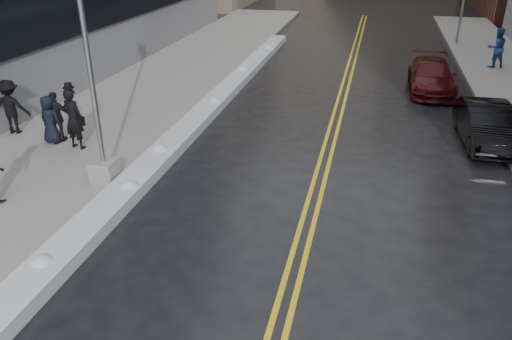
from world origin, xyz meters
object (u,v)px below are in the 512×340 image
Objects in this scene: pedestrian_d at (57,117)px; pedestrian_east at (497,48)px; pedestrian_fedora at (74,119)px; car_black at (486,124)px; lamppost at (94,98)px; pedestrian_c at (50,120)px; pedestrian_e at (11,107)px; car_maroon at (432,76)px.

pedestrian_east reaches higher than pedestrian_d.
car_black is (12.82, 3.80, -0.46)m from pedestrian_fedora.
lamppost is 20.75m from pedestrian_east.
pedestrian_c is (-3.03, 2.11, -1.59)m from lamppost.
pedestrian_e is (-4.83, 2.60, -1.46)m from lamppost.
pedestrian_c is at bearing -0.93° from pedestrian_fedora.
pedestrian_c is 15.74m from car_maroon.
lamppost reaches higher than pedestrian_d.
pedestrian_east is (15.93, 14.08, 0.18)m from pedestrian_c.
lamppost is at bearing -129.52° from car_maroon.
pedestrian_east reaches higher than car_maroon.
pedestrian_d reaches higher than car_black.
car_maroon is at bearing 34.29° from pedestrian_east.
car_black is at bearing -174.99° from pedestrian_d.
lamppost is 5.68m from pedestrian_e.
pedestrian_e is (-1.80, 0.49, 0.13)m from pedestrian_c.
pedestrian_east is (14.92, 14.28, -0.01)m from pedestrian_fedora.
pedestrian_east is at bearing -128.66° from pedestrian_c.
pedestrian_d is (-0.87, 0.38, -0.15)m from pedestrian_fedora.
pedestrian_fedora is 1.06× the size of pedestrian_e.
car_black reaches higher than car_maroon.
pedestrian_c is 21.26m from pedestrian_east.
lamppost reaches higher than pedestrian_fedora.
car_black is at bearing 59.52° from pedestrian_east.
lamppost is 3.99m from pedestrian_d.
pedestrian_c is 0.39× the size of car_black.
lamppost is 3.11m from pedestrian_fedora.
car_maroon is at bearing -157.99° from pedestrian_e.
pedestrian_e is 16.95m from car_maroon.
pedestrian_d is 0.36× the size of car_maroon.
lamppost is 4.02m from pedestrian_c.
pedestrian_east is 0.42× the size of car_maroon.
pedestrian_fedora reaches higher than pedestrian_e.
pedestrian_c is 0.35× the size of car_maroon.
pedestrian_d is at bearing -143.24° from car_maroon.
pedestrian_d is 15.52m from car_maroon.
pedestrian_east is at bearing -147.65° from pedestrian_d.
pedestrian_fedora is at bearing 178.54° from pedestrian_c.
pedestrian_east is at bearing 51.46° from lamppost.
lamppost is 4.79× the size of pedestrian_c.
pedestrian_east is at bearing -152.68° from pedestrian_e.
pedestrian_e is 0.95× the size of pedestrian_east.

